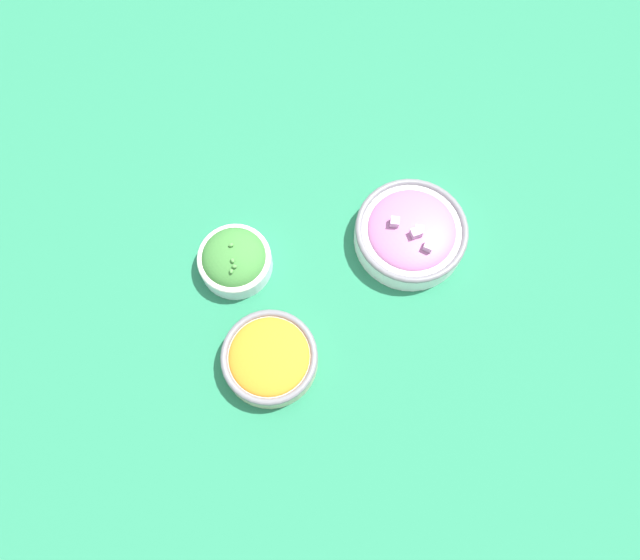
# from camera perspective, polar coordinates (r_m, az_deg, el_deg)

# --- Properties ---
(ground_plane) EXTENTS (3.00, 3.00, 0.00)m
(ground_plane) POSITION_cam_1_polar(r_m,az_deg,el_deg) (1.11, 0.00, -0.51)
(ground_plane) COLOR #23704C
(bowl_red_onion) EXTENTS (0.20, 0.20, 0.07)m
(bowl_red_onion) POSITION_cam_1_polar(r_m,az_deg,el_deg) (1.12, 8.30, 4.31)
(bowl_red_onion) COLOR white
(bowl_red_onion) RESTS_ON ground_plane
(bowl_broccoli) EXTENTS (0.13, 0.13, 0.07)m
(bowl_broccoli) POSITION_cam_1_polar(r_m,az_deg,el_deg) (1.10, -7.81, 1.86)
(bowl_broccoli) COLOR silver
(bowl_broccoli) RESTS_ON ground_plane
(bowl_carrots) EXTENTS (0.16, 0.16, 0.05)m
(bowl_carrots) POSITION_cam_1_polar(r_m,az_deg,el_deg) (1.05, -4.63, -7.10)
(bowl_carrots) COLOR beige
(bowl_carrots) RESTS_ON ground_plane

